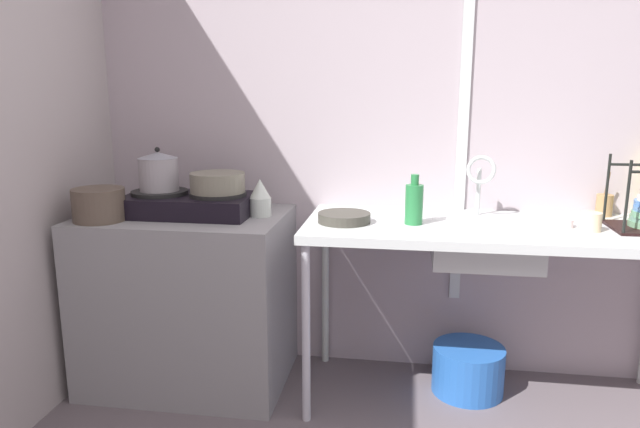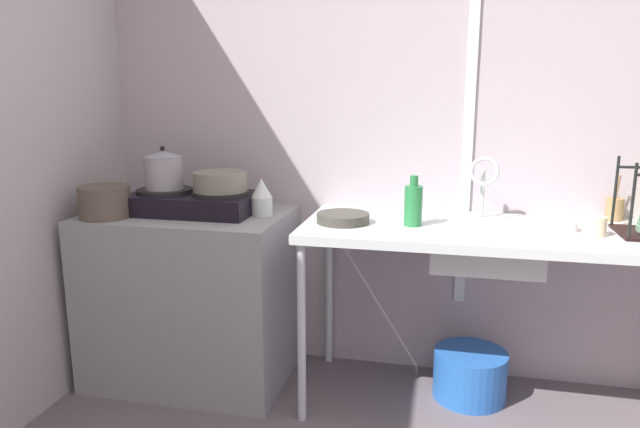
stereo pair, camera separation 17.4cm
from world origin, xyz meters
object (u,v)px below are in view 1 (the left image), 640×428
object	(u,v)px
faucet	(481,175)
bottle_by_sink	(414,203)
pot_on_left_burner	(158,171)
frying_pan	(344,218)
utensil_jar	(604,205)
pot_on_right_burner	(218,182)
pot_beside_stove	(99,205)
sink_basin	(484,244)
stove	(189,204)
cup_by_rack	(590,222)
percolator	(260,198)
small_bowl_on_drainboard	(558,222)
bucket_on_floor	(468,369)

from	to	relation	value
faucet	bottle_by_sink	world-z (taller)	faucet
pot_on_left_burner	frying_pan	xyz separation A→B (m)	(0.88, -0.05, -0.18)
bottle_by_sink	utensil_jar	world-z (taller)	bottle_by_sink
pot_on_left_burner	pot_on_right_burner	world-z (taller)	pot_on_left_burner
pot_beside_stove	bottle_by_sink	bearing A→B (deg)	6.14
sink_basin	utensil_jar	size ratio (longest dim) A/B	2.15
faucet	bottle_by_sink	xyz separation A→B (m)	(-0.30, -0.19, -0.10)
stove	pot_on_right_burner	distance (m)	0.18
pot_beside_stove	utensil_jar	bearing A→B (deg)	11.34
cup_by_rack	utensil_jar	size ratio (longest dim) A/B	0.42
pot_beside_stove	percolator	xyz separation A→B (m)	(0.68, 0.21, 0.01)
stove	small_bowl_on_drainboard	bearing A→B (deg)	0.40
faucet	utensil_jar	xyz separation A→B (m)	(0.58, 0.12, -0.14)
sink_basin	utensil_jar	distance (m)	0.65
sink_basin	pot_beside_stove	bearing A→B (deg)	-174.50
frying_pan	small_bowl_on_drainboard	size ratio (longest dim) A/B	1.91
pot_on_left_burner	small_bowl_on_drainboard	bearing A→B (deg)	0.37
percolator	small_bowl_on_drainboard	bearing A→B (deg)	-0.31
bottle_by_sink	bucket_on_floor	size ratio (longest dim) A/B	0.65
percolator	frying_pan	xyz separation A→B (m)	(0.40, -0.07, -0.06)
pot_on_right_burner	cup_by_rack	distance (m)	1.62
pot_on_right_burner	bucket_on_floor	distance (m)	1.47
cup_by_rack	utensil_jar	xyz separation A→B (m)	(0.15, 0.32, 0.01)
percolator	pot_beside_stove	bearing A→B (deg)	-163.28
stove	small_bowl_on_drainboard	world-z (taller)	stove
percolator	pot_on_left_burner	bearing A→B (deg)	-177.75
pot_beside_stove	utensil_jar	xyz separation A→B (m)	(2.25, 0.45, -0.02)
pot_on_right_burner	bottle_by_sink	bearing A→B (deg)	-2.42
stove	utensil_jar	size ratio (longest dim) A/B	2.86
percolator	bucket_on_floor	distance (m)	1.27
stove	pot_beside_stove	distance (m)	0.39
pot_on_right_burner	pot_beside_stove	bearing A→B (deg)	-159.12
pot_on_left_burner	faucet	world-z (taller)	pot_on_left_burner
pot_on_right_burner	sink_basin	size ratio (longest dim) A/B	0.56
pot_on_left_burner	sink_basin	distance (m)	1.51
percolator	sink_basin	size ratio (longest dim) A/B	0.39
small_bowl_on_drainboard	bucket_on_floor	size ratio (longest dim) A/B	0.36
sink_basin	utensil_jar	bearing A→B (deg)	27.13
faucet	cup_by_rack	xyz separation A→B (m)	(0.42, -0.20, -0.16)
small_bowl_on_drainboard	utensil_jar	xyz separation A→B (m)	(0.26, 0.25, 0.03)
stove	frying_pan	world-z (taller)	stove
pot_on_right_burner	small_bowl_on_drainboard	world-z (taller)	pot_on_right_burner
percolator	bucket_on_floor	xyz separation A→B (m)	(0.98, 0.05, -0.81)
stove	percolator	world-z (taller)	percolator
cup_by_rack	pot_on_right_burner	bearing A→B (deg)	178.09
pot_on_right_burner	pot_on_left_burner	bearing A→B (deg)	180.00
pot_beside_stove	sink_basin	xyz separation A→B (m)	(1.69, 0.16, -0.15)
frying_pan	utensil_jar	bearing A→B (deg)	15.16
faucet	bucket_on_floor	bearing A→B (deg)	-100.43
frying_pan	cup_by_rack	bearing A→B (deg)	-0.08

